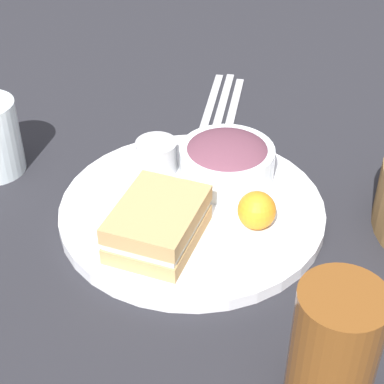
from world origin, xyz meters
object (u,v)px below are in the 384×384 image
object	(u,v)px
salad_bowl	(227,159)
fork	(211,102)
knife	(223,103)
dressing_cup	(157,156)
drink_glass	(334,348)
spoon	(234,104)
sandwich	(158,224)
plate	(192,210)

from	to	relation	value
salad_bowl	fork	distance (m)	0.22
knife	dressing_cup	bearing A→B (deg)	164.58
fork	drink_glass	bearing A→B (deg)	-160.45
knife	spoon	world-z (taller)	same
sandwich	fork	distance (m)	0.35
fork	knife	distance (m)	0.02
salad_bowl	fork	size ratio (longest dim) A/B	0.63
drink_glass	plate	bearing A→B (deg)	-145.96
salad_bowl	plate	bearing A→B (deg)	-27.95
salad_bowl	dressing_cup	size ratio (longest dim) A/B	2.23
salad_bowl	drink_glass	size ratio (longest dim) A/B	0.94
dressing_cup	spoon	world-z (taller)	dressing_cup
dressing_cup	fork	bearing A→B (deg)	168.15
plate	salad_bowl	distance (m)	0.08
salad_bowl	fork	xyz separation A→B (m)	(-0.21, -0.05, -0.04)
sandwich	spoon	xyz separation A→B (m)	(-0.35, 0.05, -0.04)
salad_bowl	knife	distance (m)	0.22
fork	spoon	xyz separation A→B (m)	(0.00, 0.04, 0.00)
drink_glass	knife	world-z (taller)	drink_glass
sandwich	dressing_cup	bearing A→B (deg)	-168.08
spoon	dressing_cup	bearing A→B (deg)	160.12
plate	spoon	bearing A→B (deg)	175.18
drink_glass	fork	xyz separation A→B (m)	(-0.51, -0.17, -0.06)
dressing_cup	fork	xyz separation A→B (m)	(-0.21, 0.04, -0.03)
drink_glass	sandwich	bearing A→B (deg)	-131.75
sandwich	fork	bearing A→B (deg)	177.54
sandwich	drink_glass	world-z (taller)	drink_glass
plate	drink_glass	world-z (taller)	drink_glass
sandwich	knife	bearing A→B (deg)	174.56
spoon	salad_bowl	bearing A→B (deg)	-175.97
plate	sandwich	world-z (taller)	sandwich
plate	salad_bowl	world-z (taller)	salad_bowl
fork	knife	bearing A→B (deg)	-90.00
knife	spoon	bearing A→B (deg)	-90.00
sandwich	salad_bowl	size ratio (longest dim) A/B	1.10
plate	knife	world-z (taller)	plate
drink_glass	fork	distance (m)	0.54
sandwich	drink_glass	size ratio (longest dim) A/B	1.03
salad_bowl	dressing_cup	world-z (taller)	salad_bowl
sandwich	dressing_cup	size ratio (longest dim) A/B	2.46
salad_bowl	knife	bearing A→B (deg)	-172.27
dressing_cup	knife	size ratio (longest dim) A/B	0.27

